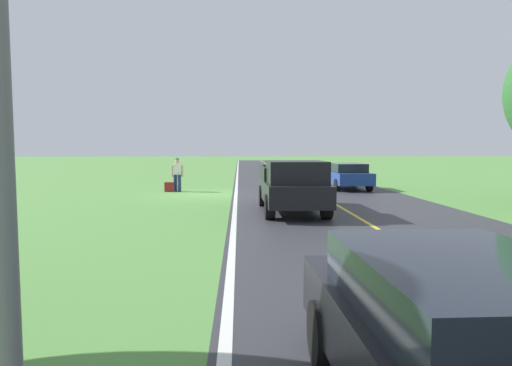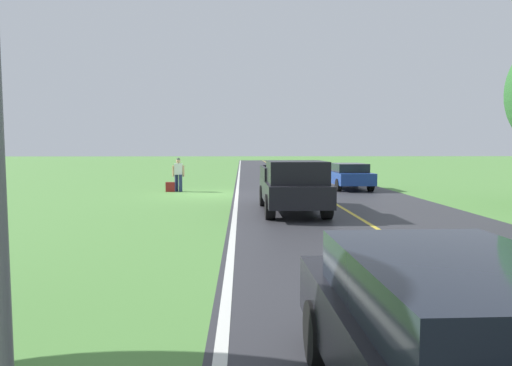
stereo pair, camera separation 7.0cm
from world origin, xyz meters
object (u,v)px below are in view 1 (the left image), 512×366
Objects in this scene: hitchhiker_walking at (177,173)px; suitcase_carried at (169,187)px; pickup_truck_passing at (293,185)px; sedan_near_oncoming at (347,175)px; sedan_ahead_same_lane at (474,349)px.

suitcase_carried is (0.41, 0.11, -0.73)m from hitchhiker_walking.
suitcase_carried is at bearing 15.29° from hitchhiker_walking.
pickup_truck_passing is 1.22× the size of sedan_near_oncoming.
hitchhiker_walking is at bearing -76.16° from sedan_ahead_same_lane.
sedan_near_oncoming reaches higher than suitcase_carried.
pickup_truck_passing is 1.22× the size of sedan_ahead_same_lane.
hitchhiker_walking is 0.39× the size of sedan_ahead_same_lane.
pickup_truck_passing is (-5.45, 7.68, 0.72)m from suitcase_carried.
suitcase_carried is at bearing -74.97° from sedan_ahead_same_lane.
sedan_near_oncoming is (-9.50, -1.26, 0.51)m from suitcase_carried.
sedan_ahead_same_lane is at bearing 89.52° from pickup_truck_passing.
sedan_ahead_same_lane is 1.00× the size of sedan_near_oncoming.
hitchhiker_walking reaches higher than sedan_near_oncoming.
suitcase_carried is at bearing -54.65° from pickup_truck_passing.
sedan_ahead_same_lane reaches higher than suitcase_carried.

